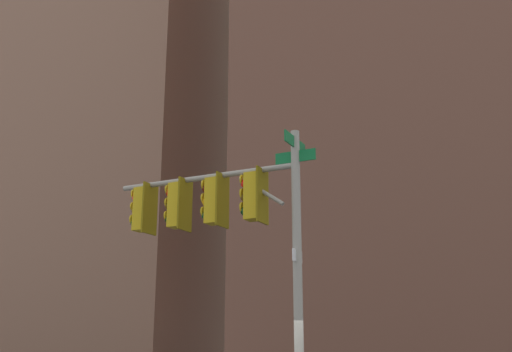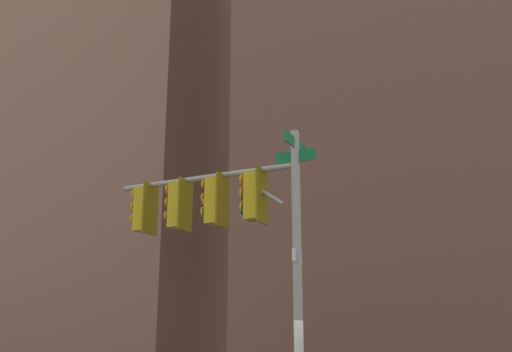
% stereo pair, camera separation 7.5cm
% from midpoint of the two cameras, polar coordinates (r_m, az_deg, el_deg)
% --- Properties ---
extents(signal_pole_assembly, '(4.75, 1.30, 6.33)m').
position_cam_midpoint_polar(signal_pole_assembly, '(12.66, -3.85, -3.93)').
color(signal_pole_assembly, '#9E998C').
rests_on(signal_pole_assembly, ground_plane).
extents(building_brick_nearside, '(22.76, 21.52, 50.06)m').
position_cam_midpoint_polar(building_brick_nearside, '(46.67, 16.00, 14.23)').
color(building_brick_nearside, brown).
rests_on(building_brick_nearside, ground_plane).
extents(building_brick_midblock, '(22.50, 17.31, 49.95)m').
position_cam_midpoint_polar(building_brick_midblock, '(58.22, -14.80, 7.80)').
color(building_brick_midblock, '#845B47').
rests_on(building_brick_midblock, ground_plane).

